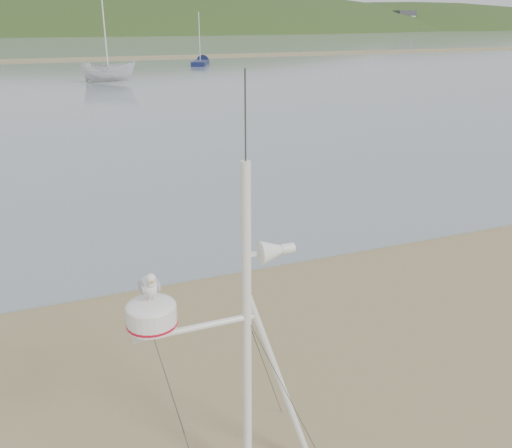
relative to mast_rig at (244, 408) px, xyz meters
name	(u,v)px	position (x,y,z in m)	size (l,w,h in m)	color
ground	(169,428)	(-0.58, 1.27, -1.12)	(560.00, 560.00, 0.00)	olive
water	(33,42)	(-0.58, 133.27, -1.10)	(560.00, 256.00, 0.04)	slate
sandbar	(40,60)	(-0.58, 71.27, -1.05)	(560.00, 7.00, 0.07)	olive
hill_ridge	(85,82)	(17.93, 236.27, -20.82)	(620.00, 180.00, 80.00)	#243616
far_cottages	(39,22)	(2.42, 197.27, 2.88)	(294.40, 6.30, 8.00)	white
mast_rig	(244,408)	(0.00, 0.00, 0.00)	(2.06, 2.20, 4.64)	white
boat_white	(107,54)	(4.10, 42.13, 1.24)	(1.74, 1.79, 4.64)	silver
sailboat_blue_far	(202,62)	(16.82, 58.58, -0.82)	(3.86, 6.25, 6.16)	#12193F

